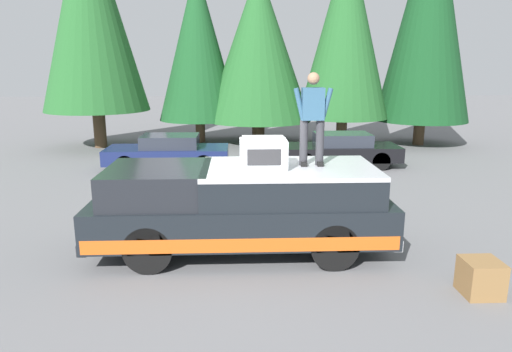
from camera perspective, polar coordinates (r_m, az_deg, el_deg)
name	(u,v)px	position (r m, az deg, el deg)	size (l,w,h in m)	color
ground_plane	(234,249)	(9.09, -2.67, -8.97)	(90.00, 90.00, 0.00)	slate
pickup_truck	(241,207)	(8.72, -1.79, -3.83)	(2.01, 5.54, 1.65)	black
compressor_unit	(263,153)	(8.35, 0.88, 2.84)	(0.65, 0.84, 0.56)	silver
person_on_truck_bed	(312,117)	(8.57, 6.94, 7.24)	(0.29, 0.72, 1.69)	#333338
parked_car_black	(340,150)	(16.49, 10.22, 3.19)	(1.64, 4.10, 1.16)	black
parked_car_navy	(168,152)	(16.09, -10.71, 2.91)	(1.64, 4.10, 1.16)	navy
wooden_crate	(481,278)	(8.10, 25.85, -11.15)	(0.56, 0.56, 0.56)	olive
conifer_far_left	(429,11)	(21.79, 20.43, 18.41)	(3.96, 3.96, 10.21)	#4C3826
conifer_left	(346,29)	(20.65, 10.96, 17.32)	(3.86, 3.86, 8.64)	#4C3826
conifer_center_left	(258,46)	(21.02, 0.30, 15.67)	(4.72, 4.72, 7.54)	#4C3826
conifer_center_right	(198,44)	(21.34, -7.14, 15.73)	(3.60, 3.60, 7.65)	#4C3826
conifer_right	(90,8)	(21.00, -19.66, 18.79)	(4.33, 4.33, 9.80)	#4C3826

